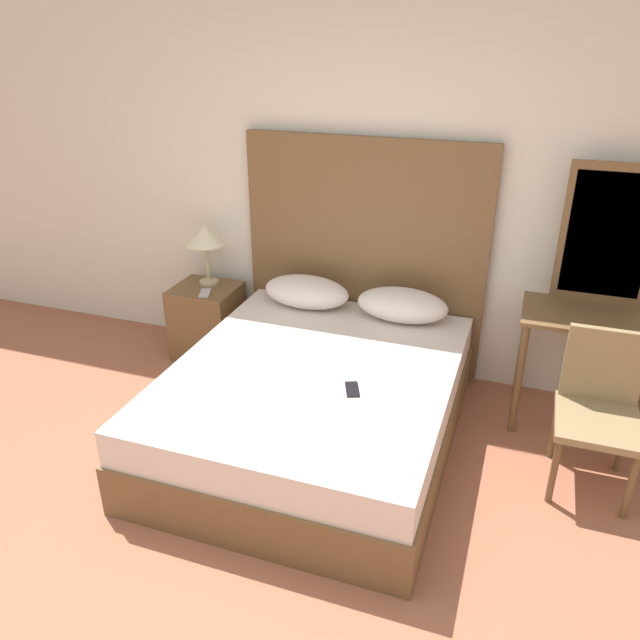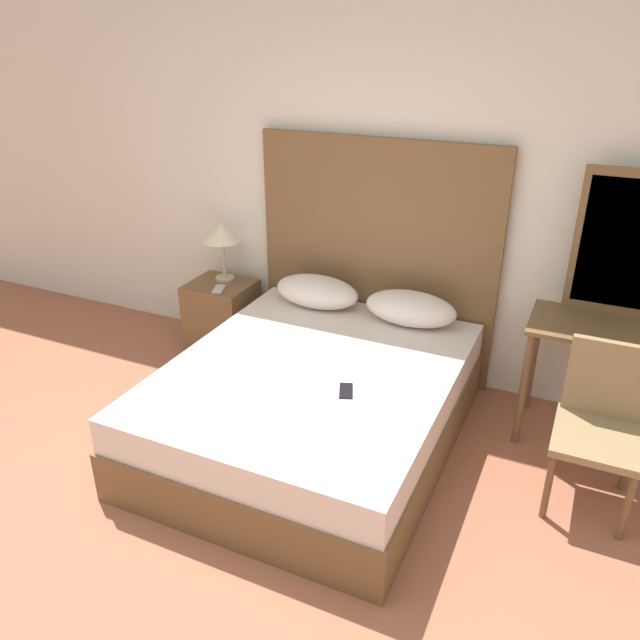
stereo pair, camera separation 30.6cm
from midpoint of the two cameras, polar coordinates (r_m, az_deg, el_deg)
name	(u,v)px [view 1 (the left image)]	position (r m, az deg, el deg)	size (l,w,h in m)	color
ground_plane	(214,629)	(2.94, -12.94, -25.98)	(16.00, 16.00, 0.00)	#9E5B42
wall_back	(377,179)	(4.19, 3.11, 12.74)	(10.00, 0.06, 2.70)	silver
bed	(315,404)	(3.70, -2.90, -7.72)	(1.59, 1.94, 0.50)	brown
headboard	(363,258)	(4.29, 1.95, 5.61)	(1.67, 0.05, 1.63)	brown
pillow_left	(306,292)	(4.27, -3.30, 2.54)	(0.60, 0.31, 0.22)	silver
pillow_right	(402,305)	(4.08, 5.41, 1.32)	(0.60, 0.31, 0.22)	silver
phone_on_bed	(352,389)	(3.34, 0.33, -6.42)	(0.12, 0.17, 0.01)	black
nightstand	(208,321)	(4.73, -12.07, -0.14)	(0.46, 0.41, 0.54)	brown
table_lamp	(205,237)	(4.57, -12.36, 7.39)	(0.28, 0.28, 0.44)	tan
phone_on_nightstand	(205,293)	(4.51, -12.40, 2.39)	(0.11, 0.16, 0.01)	#B7B7BC
vanity_desk	(591,338)	(3.93, 21.56, -1.59)	(0.82, 0.49, 0.75)	brown
vanity_mirror	(608,235)	(3.93, 22.85, 7.14)	(0.53, 0.03, 0.83)	brown
chair	(599,403)	(3.54, 21.92, -7.11)	(0.42, 0.46, 0.85)	olive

